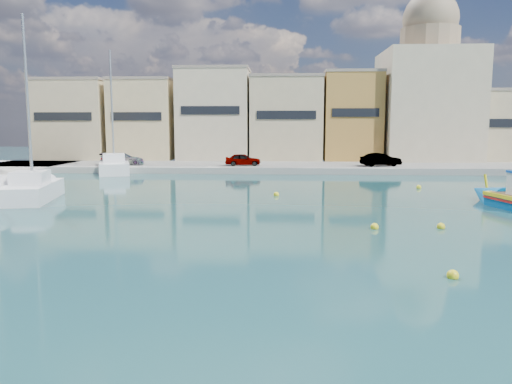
% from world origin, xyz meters
% --- Properties ---
extents(ground, '(160.00, 160.00, 0.00)m').
position_xyz_m(ground, '(0.00, 0.00, 0.00)').
color(ground, '#153A3F').
rests_on(ground, ground).
extents(north_quay, '(80.00, 8.00, 0.60)m').
position_xyz_m(north_quay, '(0.00, 32.00, 0.30)').
color(north_quay, gray).
rests_on(north_quay, ground).
extents(north_townhouses, '(83.20, 7.87, 10.19)m').
position_xyz_m(north_townhouses, '(6.68, 39.36, 5.00)').
color(north_townhouses, tan).
rests_on(north_townhouses, ground).
extents(church_block, '(10.00, 10.00, 19.10)m').
position_xyz_m(church_block, '(10.00, 40.00, 8.41)').
color(church_block, '#C0B08F').
rests_on(church_block, ground).
extents(parked_cars, '(29.29, 2.40, 1.25)m').
position_xyz_m(parked_cars, '(-10.87, 30.50, 1.21)').
color(parked_cars, '#4C1919').
rests_on(parked_cars, north_quay).
extents(yacht_north, '(5.44, 9.55, 12.29)m').
position_xyz_m(yacht_north, '(-22.56, 30.19, 0.48)').
color(yacht_north, white).
rests_on(yacht_north, ground).
extents(yacht_midnorth, '(4.08, 8.77, 11.99)m').
position_xyz_m(yacht_midnorth, '(-21.76, 13.46, 0.47)').
color(yacht_midnorth, white).
rests_on(yacht_midnorth, ground).
extents(yacht_mid, '(3.14, 8.62, 10.63)m').
position_xyz_m(yacht_mid, '(-23.23, 12.28, 0.42)').
color(yacht_mid, white).
rests_on(yacht_mid, ground).
extents(mooring_buoys, '(20.03, 21.69, 0.36)m').
position_xyz_m(mooring_buoys, '(1.41, 6.76, 0.08)').
color(mooring_buoys, yellow).
rests_on(mooring_buoys, ground).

